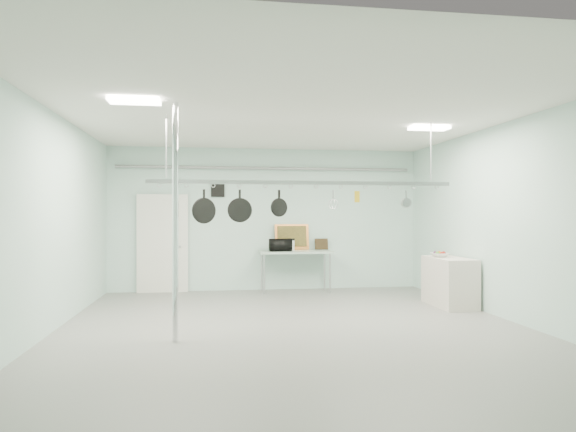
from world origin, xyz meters
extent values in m
plane|color=gray|center=(0.00, 0.00, 0.00)|extent=(8.00, 8.00, 0.00)
cube|color=silver|center=(0.00, 0.00, 3.19)|extent=(7.00, 8.00, 0.02)
cube|color=silver|center=(0.00, 3.99, 1.60)|extent=(7.00, 0.02, 3.20)
cube|color=silver|center=(3.49, 0.00, 1.60)|extent=(0.02, 8.00, 3.20)
cube|color=silver|center=(-2.30, 3.94, 1.05)|extent=(1.10, 0.10, 2.20)
cube|color=black|center=(-1.10, 3.97, 2.25)|extent=(0.30, 0.04, 0.30)
cylinder|color=gray|center=(0.00, 3.90, 2.75)|extent=(6.60, 0.07, 0.07)
cylinder|color=silver|center=(-1.70, -0.60, 1.60)|extent=(0.08, 0.08, 3.20)
cube|color=#9AB5A3|center=(0.60, 3.60, 0.88)|extent=(1.60, 0.70, 0.05)
cylinder|color=#B7B7BC|center=(-0.12, 3.32, 0.43)|extent=(0.04, 0.04, 0.86)
cylinder|color=#B7B7BC|center=(-0.12, 3.88, 0.43)|extent=(0.04, 0.04, 0.86)
cylinder|color=#B7B7BC|center=(1.32, 3.32, 0.43)|extent=(0.04, 0.04, 0.86)
cylinder|color=#B7B7BC|center=(1.32, 3.88, 0.43)|extent=(0.04, 0.04, 0.86)
cube|color=beige|center=(3.15, 1.40, 0.45)|extent=(0.60, 1.20, 0.90)
cube|color=#B7B7BC|center=(0.20, 0.30, 2.20)|extent=(4.80, 0.06, 0.06)
cylinder|color=#B7B7BC|center=(-1.90, 0.30, 2.70)|extent=(0.02, 0.02, 0.94)
cylinder|color=#B7B7BC|center=(2.30, 0.30, 2.70)|extent=(0.02, 0.02, 0.94)
cube|color=white|center=(-2.20, -0.80, 3.16)|extent=(0.65, 0.30, 0.05)
cube|color=white|center=(2.40, 0.60, 3.16)|extent=(0.65, 0.30, 0.05)
imported|color=black|center=(0.25, 3.51, 1.04)|extent=(0.48, 0.33, 0.26)
cylinder|color=white|center=(0.50, 3.63, 1.02)|extent=(0.18, 0.18, 0.23)
cube|color=#C97536|center=(0.57, 3.90, 1.20)|extent=(0.79, 0.17, 0.58)
cube|color=#2F2110|center=(1.25, 3.90, 1.03)|extent=(0.30, 0.09, 0.25)
imported|color=silver|center=(3.03, 1.56, 0.94)|extent=(0.35, 0.35, 0.08)
camera|label=1|loc=(-1.20, -7.59, 1.69)|focal=32.00mm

